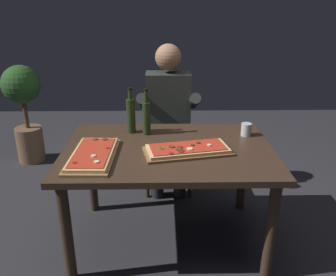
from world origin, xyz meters
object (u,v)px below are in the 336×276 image
Objects in this scene: oil_bottle_amber at (131,114)px; tumbler_near_camera at (246,130)px; pizza_rectangular_front at (188,150)px; potted_plant_corner at (24,105)px; diner_chair at (168,136)px; dining_table at (168,160)px; pizza_rectangular_left at (93,155)px; wine_bottle_dark at (146,117)px; seated_diner at (168,114)px.

tumbler_near_camera is at bearing -5.43° from oil_bottle_amber.
pizza_rectangular_front is 2.19m from potted_plant_corner.
diner_chair is at bearing -19.66° from potted_plant_corner.
pizza_rectangular_front is 0.54m from tumbler_near_camera.
dining_table is 2.04m from potted_plant_corner.
dining_table is 0.51m from pizza_rectangular_left.
oil_bottle_amber is at bearing 160.83° from wine_bottle_dark.
oil_bottle_amber is (-0.39, 0.38, 0.12)m from pizza_rectangular_front.
tumbler_near_camera is 0.90m from diner_chair.
diner_chair is at bearing 89.05° from dining_table.
pizza_rectangular_front is 1.77× the size of oil_bottle_amber.
seated_diner is at bearing 57.16° from oil_bottle_amber.
wine_bottle_dark is at bearing 176.86° from tumbler_near_camera.
diner_chair is (0.49, 1.01, -0.27)m from pizza_rectangular_left.
pizza_rectangular_front is 1.76× the size of wine_bottle_dark.
oil_bottle_amber is at bearing -116.87° from diner_chair.
potted_plant_corner reaches higher than dining_table.
wine_bottle_dark is 0.12m from oil_bottle_amber.
diner_chair is at bearing 96.74° from pizza_rectangular_front.
oil_bottle_amber is 1.66m from potted_plant_corner.
pizza_rectangular_left is 1.15m from diner_chair.
tumbler_near_camera reaches higher than pizza_rectangular_left.
oil_bottle_amber is 0.25× the size of seated_diner.
wine_bottle_dark is (-0.28, 0.34, 0.12)m from pizza_rectangular_front.
pizza_rectangular_front is at bearing -83.26° from diner_chair.
potted_plant_corner reaches higher than pizza_rectangular_front.
pizza_rectangular_front and pizza_rectangular_left have the same top height.
tumbler_near_camera is (0.57, 0.22, 0.14)m from dining_table.
pizza_rectangular_left is (-0.48, -0.15, 0.11)m from dining_table.
tumbler_near_camera is at bearing 19.37° from pizza_rectangular_left.
diner_chair is 1.60m from potted_plant_corner.
potted_plant_corner is (-1.01, 1.54, -0.13)m from pizza_rectangular_left.
dining_table is 2.59× the size of pizza_rectangular_left.
oil_bottle_amber is at bearing 65.20° from pizza_rectangular_left.
pizza_rectangular_left is at bearing -118.93° from seated_diner.
seated_diner is (-0.11, 0.82, -0.02)m from pizza_rectangular_front.
dining_table is at bearing -90.95° from diner_chair.
oil_bottle_amber is at bearing 174.57° from tumbler_near_camera.
pizza_rectangular_left is 0.41× the size of seated_diner.
seated_diner is (0.49, 0.89, -0.02)m from pizza_rectangular_left.
diner_chair is at bearing 64.04° from pizza_rectangular_left.
wine_bottle_dark is 1.01× the size of oil_bottle_amber.
pizza_rectangular_left is 1.11m from tumbler_near_camera.
pizza_rectangular_left is at bearing -162.35° from dining_table.
tumbler_near_camera is at bearing 33.71° from pizza_rectangular_front.
oil_bottle_amber reaches higher than pizza_rectangular_front.
wine_bottle_dark is at bearing -105.64° from diner_chair.
potted_plant_corner is at bearing 139.58° from wine_bottle_dark.
dining_table is at bearing -43.13° from potted_plant_corner.
oil_bottle_amber is (-0.12, 0.04, 0.00)m from wine_bottle_dark.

